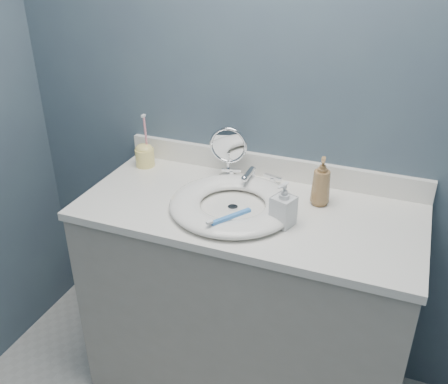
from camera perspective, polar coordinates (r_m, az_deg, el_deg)
The scene contains 12 objects.
back_wall at distance 1.89m, azimuth 5.84°, elevation 10.61°, with size 2.20×0.02×2.40m, color #404F60.
vanity_cabinet at distance 2.05m, azimuth 2.55°, elevation -12.84°, with size 1.20×0.55×0.85m, color #A5A097.
countertop at distance 1.79m, azimuth 2.85°, elevation -2.16°, with size 1.22×0.57×0.03m, color white.
backsplash at distance 1.98m, azimuth 5.36°, elevation 2.93°, with size 1.22×0.02×0.09m, color white.
basin at distance 1.76m, azimuth 1.02°, elevation -1.36°, with size 0.45×0.45×0.04m, color white, non-canonical shape.
drain at distance 1.77m, azimuth 1.01°, elevation -1.79°, with size 0.04×0.04×0.01m, color silver.
faucet at distance 1.92m, azimuth 3.09°, elevation 1.57°, with size 0.25×0.13×0.07m.
makeup_mirror at distance 1.93m, azimuth 0.49°, elevation 4.67°, with size 0.15×0.08×0.22m.
soap_bottle_amber at distance 1.79m, azimuth 11.06°, elevation 1.19°, with size 0.07×0.07×0.18m, color olive.
soap_bottle_clear at distance 1.65m, azimuth 6.82°, elevation -1.40°, with size 0.07×0.07×0.16m, color silver.
toothbrush_holder at distance 2.09m, azimuth -9.05°, elevation 4.29°, with size 0.08×0.08×0.23m.
toothbrush_lying at distance 1.63m, azimuth 0.63°, elevation -2.90°, with size 0.11×0.15×0.02m.
Camera 1 is at (0.48, -0.49, 1.77)m, focal length 40.00 mm.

